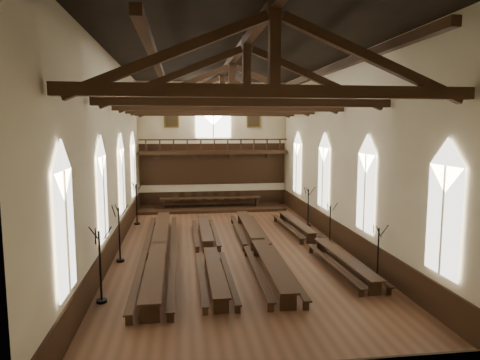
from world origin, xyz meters
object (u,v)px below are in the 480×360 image
(dais, at_px, (211,208))
(refectory_row_a, at_px, (159,247))
(candelabrum_right_mid, at_px, (330,231))
(refectory_row_d, at_px, (316,239))
(candelabrum_right_near, at_px, (378,264))
(high_table, at_px, (211,199))
(refectory_row_b, at_px, (209,248))
(candelabrum_left_far, at_px, (137,212))
(candelabrum_right_far, at_px, (308,214))
(candelabrum_left_near, at_px, (101,280))
(refectory_row_c, at_px, (258,243))
(candelabrum_left_mid, at_px, (120,244))

(dais, bearing_deg, refectory_row_a, -105.39)
(dais, distance_m, candelabrum_right_mid, 12.27)
(refectory_row_d, bearing_deg, candelabrum_right_near, -78.31)
(refectory_row_a, distance_m, high_table, 12.70)
(refectory_row_b, bearing_deg, dais, 85.82)
(refectory_row_d, height_order, dais, refectory_row_d)
(candelabrum_right_near, bearing_deg, candelabrum_left_far, 132.67)
(candelabrum_right_mid, bearing_deg, candelabrum_right_far, 90.00)
(candelabrum_left_near, height_order, candelabrum_right_mid, candelabrum_left_near)
(refectory_row_d, bearing_deg, dais, 112.75)
(refectory_row_b, xyz_separation_m, high_table, (0.91, 12.42, 0.34))
(refectory_row_b, distance_m, refectory_row_c, 2.55)
(high_table, bearing_deg, candelabrum_right_far, -48.11)
(candelabrum_right_mid, bearing_deg, candelabrum_left_mid, -170.94)
(dais, relative_size, candelabrum_left_far, 3.99)
(dais, xyz_separation_m, candelabrum_right_far, (5.90, -6.57, 0.68))
(high_table, relative_size, candelabrum_right_mid, 3.43)
(candelabrum_right_near, distance_m, candelabrum_right_mid, 5.86)
(refectory_row_d, distance_m, high_table, 12.56)
(refectory_row_d, relative_size, candelabrum_left_near, 4.82)
(refectory_row_c, height_order, candelabrum_left_far, candelabrum_left_far)
(refectory_row_d, height_order, high_table, high_table)
(refectory_row_b, xyz_separation_m, candelabrum_right_far, (6.81, 5.85, 0.29))
(refectory_row_c, distance_m, candelabrum_left_mid, 6.84)
(high_table, bearing_deg, candelabrum_left_far, -138.72)
(candelabrum_right_near, bearing_deg, refectory_row_a, 154.77)
(refectory_row_b, bearing_deg, candelabrum_right_mid, 13.83)
(candelabrum_right_far, bearing_deg, candelabrum_right_mid, -90.00)
(refectory_row_a, relative_size, refectory_row_c, 1.03)
(candelabrum_right_far, bearing_deg, candelabrum_left_mid, -151.83)
(candelabrum_right_near, distance_m, candelabrum_right_far, 10.03)
(refectory_row_a, height_order, candelabrum_left_near, candelabrum_left_near)
(candelabrum_left_mid, bearing_deg, candelabrum_right_far, 28.17)
(candelabrum_left_far, xyz_separation_m, candelabrum_right_mid, (11.10, -6.18, -0.17))
(high_table, distance_m, candelabrum_right_near, 17.62)
(refectory_row_b, distance_m, candelabrum_right_near, 7.99)
(candelabrum_left_near, xyz_separation_m, candelabrum_left_far, (0.00, 12.83, -0.00))
(refectory_row_a, relative_size, candelabrum_left_near, 5.23)
(refectory_row_c, bearing_deg, candelabrum_right_far, 52.25)
(refectory_row_a, height_order, candelabrum_right_mid, candelabrum_right_mid)
(refectory_row_a, bearing_deg, candelabrum_right_near, -25.23)
(refectory_row_a, distance_m, dais, 12.71)
(refectory_row_a, xyz_separation_m, candelabrum_left_mid, (-1.83, -0.28, 0.25))
(high_table, bearing_deg, refectory_row_c, -82.38)
(refectory_row_b, bearing_deg, high_table, 85.82)
(candelabrum_left_mid, relative_size, candelabrum_right_far, 1.08)
(refectory_row_b, relative_size, candelabrum_left_near, 4.78)
(dais, xyz_separation_m, candelabrum_left_mid, (-5.20, -12.52, 0.74))
(refectory_row_b, bearing_deg, refectory_row_a, 175.80)
(refectory_row_b, relative_size, candelabrum_right_far, 5.29)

